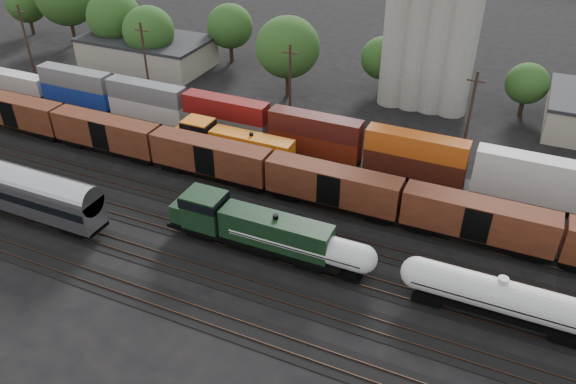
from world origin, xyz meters
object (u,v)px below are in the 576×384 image
at_px(green_locomotive, 246,225).
at_px(grain_silo, 429,34).
at_px(orange_locomotive, 230,143).
at_px(tank_car_a, 297,242).

xyz_separation_m(green_locomotive, grain_silo, (8.13, 41.00, 8.43)).
height_order(orange_locomotive, grain_silo, grain_silo).
xyz_separation_m(green_locomotive, tank_car_a, (5.54, 0.00, -0.33)).
bearing_deg(tank_car_a, grain_silo, 86.39).
distance_m(tank_car_a, orange_locomotive, 21.68).
xyz_separation_m(orange_locomotive, grain_silo, (18.24, 26.00, 8.68)).
height_order(green_locomotive, orange_locomotive, green_locomotive).
bearing_deg(orange_locomotive, grain_silo, 54.94).
bearing_deg(orange_locomotive, tank_car_a, -43.77).
bearing_deg(grain_silo, tank_car_a, -93.61).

